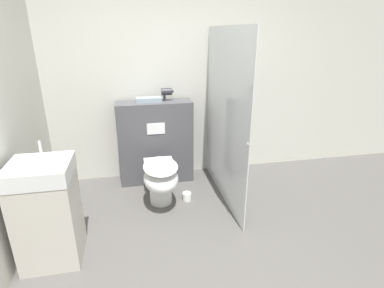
# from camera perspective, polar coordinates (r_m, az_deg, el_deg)

# --- Properties ---
(ground_plane) EXTENTS (12.00, 12.00, 0.00)m
(ground_plane) POSITION_cam_1_polar(r_m,az_deg,el_deg) (2.78, 3.81, -22.29)
(ground_plane) COLOR #565451
(wall_back) EXTENTS (8.00, 0.06, 2.50)m
(wall_back) POSITION_cam_1_polar(r_m,az_deg,el_deg) (3.99, -3.17, 11.41)
(wall_back) COLOR silver
(wall_back) RESTS_ON ground_plane
(partition_panel) EXTENTS (0.95, 0.31, 1.07)m
(partition_panel) POSITION_cam_1_polar(r_m,az_deg,el_deg) (3.92, -6.93, 0.32)
(partition_panel) COLOR #4C4C51
(partition_panel) RESTS_ON ground_plane
(shower_glass) EXTENTS (0.04, 1.52, 1.95)m
(shower_glass) POSITION_cam_1_polar(r_m,az_deg,el_deg) (3.39, 6.25, 4.87)
(shower_glass) COLOR silver
(shower_glass) RESTS_ON ground_plane
(toilet) EXTENTS (0.39, 0.65, 0.52)m
(toilet) POSITION_cam_1_polar(r_m,az_deg,el_deg) (3.42, -5.99, -6.71)
(toilet) COLOR white
(toilet) RESTS_ON ground_plane
(sink_vanity) EXTENTS (0.48, 0.47, 1.06)m
(sink_vanity) POSITION_cam_1_polar(r_m,az_deg,el_deg) (2.86, -25.78, -11.64)
(sink_vanity) COLOR beige
(sink_vanity) RESTS_ON ground_plane
(hair_drier) EXTENTS (0.16, 0.09, 0.16)m
(hair_drier) POSITION_cam_1_polar(r_m,az_deg,el_deg) (3.81, -4.77, 9.86)
(hair_drier) COLOR #2D2D33
(hair_drier) RESTS_ON partition_panel
(folded_towel) EXTENTS (0.31, 0.14, 0.06)m
(folded_towel) POSITION_cam_1_polar(r_m,az_deg,el_deg) (3.78, -8.23, 8.36)
(folded_towel) COLOR #8C9EAD
(folded_towel) RESTS_ON partition_panel
(spare_toilet_roll) EXTENTS (0.10, 0.10, 0.10)m
(spare_toilet_roll) POSITION_cam_1_polar(r_m,az_deg,el_deg) (3.62, -0.99, -9.95)
(spare_toilet_roll) COLOR white
(spare_toilet_roll) RESTS_ON ground_plane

